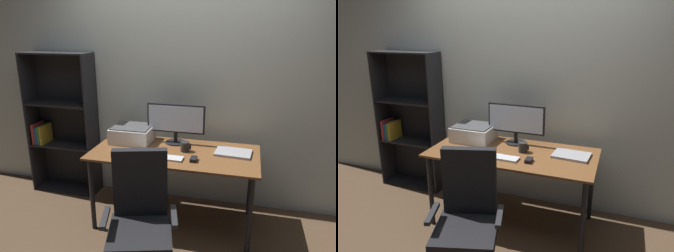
{
  "view_description": "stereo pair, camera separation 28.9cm",
  "coord_description": "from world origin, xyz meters",
  "views": [
    {
      "loc": [
        0.63,
        -2.68,
        1.84
      ],
      "look_at": [
        -0.06,
        -0.0,
        0.98
      ],
      "focal_mm": 33.97,
      "sensor_mm": 36.0,
      "label": 1
    },
    {
      "loc": [
        0.91,
        -2.59,
        1.84
      ],
      "look_at": [
        -0.06,
        -0.0,
        0.98
      ],
      "focal_mm": 33.97,
      "sensor_mm": 36.0,
      "label": 2
    }
  ],
  "objects": [
    {
      "name": "back_wall",
      "position": [
        0.0,
        0.54,
        1.3
      ],
      "size": [
        6.4,
        0.1,
        2.6
      ],
      "primitive_type": "cube",
      "color": "beige",
      "rests_on": "ground"
    },
    {
      "name": "coffee_mug",
      "position": [
        0.09,
        0.03,
        0.79
      ],
      "size": [
        0.1,
        0.08,
        0.09
      ],
      "color": "black",
      "rests_on": "desk"
    },
    {
      "name": "paper_sheet",
      "position": [
        -0.28,
        -0.22,
        0.74
      ],
      "size": [
        0.25,
        0.33,
        0.0
      ],
      "primitive_type": "cube",
      "rotation": [
        0.0,
        0.0,
        0.16
      ],
      "color": "white",
      "rests_on": "desk"
    },
    {
      "name": "monitor",
      "position": [
        -0.04,
        0.23,
        0.97
      ],
      "size": [
        0.57,
        0.2,
        0.4
      ],
      "color": "black",
      "rests_on": "desk"
    },
    {
      "name": "ground_plane",
      "position": [
        0.0,
        0.0,
        0.0
      ],
      "size": [
        12.0,
        12.0,
        0.0
      ],
      "primitive_type": "plane",
      "color": "#4C3826"
    },
    {
      "name": "desk",
      "position": [
        0.0,
        0.0,
        0.66
      ],
      "size": [
        1.54,
        0.74,
        0.74
      ],
      "color": "brown",
      "rests_on": "ground"
    },
    {
      "name": "office_chair",
      "position": [
        -0.06,
        -0.81,
        0.46
      ],
      "size": [
        0.57,
        0.57,
        1.01
      ],
      "rotation": [
        0.0,
        0.0,
        0.29
      ],
      "color": "#232326",
      "rests_on": "ground"
    },
    {
      "name": "laptop",
      "position": [
        0.53,
        0.08,
        0.75
      ],
      "size": [
        0.34,
        0.26,
        0.02
      ],
      "primitive_type": "cube",
      "rotation": [
        0.0,
        0.0,
        -0.08
      ],
      "color": "#99999E",
      "rests_on": "desk"
    },
    {
      "name": "keyboard",
      "position": [
        -0.03,
        -0.18,
        0.75
      ],
      "size": [
        0.29,
        0.12,
        0.02
      ],
      "primitive_type": "cube",
      "rotation": [
        0.0,
        0.0,
        -0.04
      ],
      "color": "#B7BABC",
      "rests_on": "desk"
    },
    {
      "name": "bookshelf",
      "position": [
        -1.41,
        0.37,
        0.78
      ],
      "size": [
        0.76,
        0.28,
        1.59
      ],
      "color": "black",
      "rests_on": "ground"
    },
    {
      "name": "mouse",
      "position": [
        0.21,
        -0.17,
        0.76
      ],
      "size": [
        0.06,
        0.1,
        0.03
      ],
      "primitive_type": "cube",
      "rotation": [
        0.0,
        0.0,
        0.02
      ],
      "color": "black",
      "rests_on": "desk"
    },
    {
      "name": "printer",
      "position": [
        -0.48,
        0.17,
        0.82
      ],
      "size": [
        0.4,
        0.34,
        0.16
      ],
      "color": "silver",
      "rests_on": "desk"
    }
  ]
}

